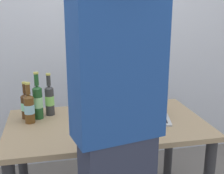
# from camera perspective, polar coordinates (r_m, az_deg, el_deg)

# --- Properties ---
(desk) EXTENTS (1.36, 0.77, 0.75)m
(desk) POSITION_cam_1_polar(r_m,az_deg,el_deg) (2.09, -1.03, -10.03)
(desk) COLOR #9E8460
(desk) RESTS_ON ground
(laptop) EXTENTS (0.38, 0.33, 0.23)m
(laptop) POSITION_cam_1_polar(r_m,az_deg,el_deg) (2.11, 6.65, -4.57)
(laptop) COLOR #B7BABC
(laptop) RESTS_ON desk
(beer_bottle_amber) EXTENTS (0.07, 0.07, 0.29)m
(beer_bottle_amber) POSITION_cam_1_polar(r_m,az_deg,el_deg) (2.07, -15.80, -3.84)
(beer_bottle_amber) COLOR brown
(beer_bottle_amber) RESTS_ON desk
(beer_bottle_brown) EXTENTS (0.06, 0.06, 0.27)m
(beer_bottle_brown) POSITION_cam_1_polar(r_m,az_deg,el_deg) (2.16, -16.46, -3.38)
(beer_bottle_brown) COLOR #472B14
(beer_bottle_brown) RESTS_ON desk
(beer_bottle_green) EXTENTS (0.07, 0.07, 0.31)m
(beer_bottle_green) POSITION_cam_1_polar(r_m,az_deg,el_deg) (2.18, -12.04, -2.30)
(beer_bottle_green) COLOR #333333
(beer_bottle_green) RESTS_ON desk
(beer_bottle_dark) EXTENTS (0.07, 0.07, 0.34)m
(beer_bottle_dark) POSITION_cam_1_polar(r_m,az_deg,el_deg) (2.12, -14.23, -2.59)
(beer_bottle_dark) COLOR #1E5123
(beer_bottle_dark) RESTS_ON desk
(person_figure) EXTENTS (0.45, 0.32, 1.78)m
(person_figure) POSITION_cam_1_polar(r_m,az_deg,el_deg) (1.44, 1.04, -9.81)
(person_figure) COLOR #2D3347
(person_figure) RESTS_ON ground
(back_wall) EXTENTS (6.00, 0.10, 2.60)m
(back_wall) POSITION_cam_1_polar(r_m,az_deg,el_deg) (2.79, -4.77, 10.95)
(back_wall) COLOR silver
(back_wall) RESTS_ON ground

